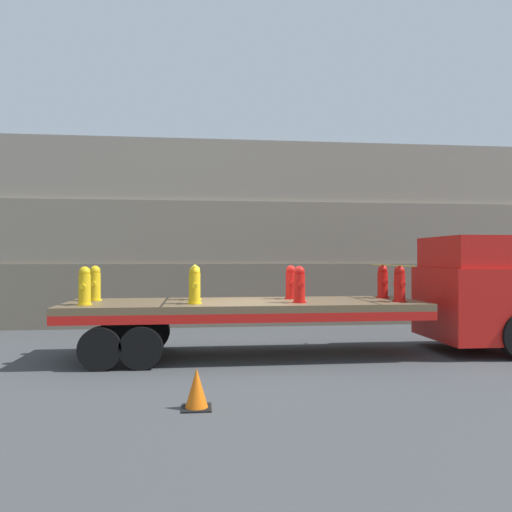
{
  "coord_description": "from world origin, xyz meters",
  "views": [
    {
      "loc": [
        -1.09,
        -12.0,
        2.38
      ],
      "look_at": [
        0.26,
        0.0,
        2.42
      ],
      "focal_mm": 35.0,
      "sensor_mm": 36.0,
      "label": 1
    }
  ],
  "objects_px": {
    "flatbed_trailer": "(221,312)",
    "fire_hydrant_red_far_2": "(291,283)",
    "traffic_cone": "(197,389)",
    "fire_hydrant_yellow_near_0": "(85,286)",
    "fire_hydrant_red_near_3": "(400,284)",
    "fire_hydrant_red_far_3": "(383,282)",
    "truck_cab": "(480,293)",
    "fire_hydrant_yellow_far_1": "(195,283)",
    "fire_hydrant_yellow_near_1": "(195,286)",
    "fire_hydrant_red_near_2": "(299,285)",
    "fire_hydrant_yellow_far_0": "(95,284)"
  },
  "relations": [
    {
      "from": "flatbed_trailer",
      "to": "fire_hydrant_red_far_2",
      "type": "bearing_deg",
      "value": 17.15
    },
    {
      "from": "flatbed_trailer",
      "to": "traffic_cone",
      "type": "xyz_separation_m",
      "value": [
        -0.56,
        -4.08,
        -0.76
      ]
    },
    {
      "from": "fire_hydrant_yellow_near_0",
      "to": "fire_hydrant_red_near_3",
      "type": "bearing_deg",
      "value": 0.0
    },
    {
      "from": "fire_hydrant_red_far_2",
      "to": "fire_hydrant_red_far_3",
      "type": "xyz_separation_m",
      "value": [
        2.43,
        0.0,
        0.0
      ]
    },
    {
      "from": "truck_cab",
      "to": "flatbed_trailer",
      "type": "bearing_deg",
      "value": 180.0
    },
    {
      "from": "fire_hydrant_yellow_far_1",
      "to": "fire_hydrant_red_near_3",
      "type": "xyz_separation_m",
      "value": [
        4.86,
        -1.11,
        0.0
      ]
    },
    {
      "from": "fire_hydrant_red_near_3",
      "to": "flatbed_trailer",
      "type": "bearing_deg",
      "value": 172.53
    },
    {
      "from": "fire_hydrant_red_far_3",
      "to": "fire_hydrant_yellow_near_1",
      "type": "bearing_deg",
      "value": -167.15
    },
    {
      "from": "truck_cab",
      "to": "fire_hydrant_red_near_3",
      "type": "distance_m",
      "value": 2.45
    },
    {
      "from": "fire_hydrant_yellow_far_1",
      "to": "traffic_cone",
      "type": "relative_size",
      "value": 1.34
    },
    {
      "from": "fire_hydrant_red_near_2",
      "to": "fire_hydrant_yellow_near_0",
      "type": "bearing_deg",
      "value": 180.0
    },
    {
      "from": "fire_hydrant_yellow_near_0",
      "to": "truck_cab",
      "type": "bearing_deg",
      "value": 3.28
    },
    {
      "from": "fire_hydrant_yellow_near_1",
      "to": "fire_hydrant_yellow_far_1",
      "type": "height_order",
      "value": "same"
    },
    {
      "from": "fire_hydrant_red_near_3",
      "to": "fire_hydrant_red_far_2",
      "type": "bearing_deg",
      "value": 155.48
    },
    {
      "from": "flatbed_trailer",
      "to": "fire_hydrant_red_far_2",
      "type": "height_order",
      "value": "fire_hydrant_red_far_2"
    },
    {
      "from": "fire_hydrant_yellow_far_1",
      "to": "fire_hydrant_red_near_2",
      "type": "xyz_separation_m",
      "value": [
        2.43,
        -1.11,
        0.0
      ]
    },
    {
      "from": "fire_hydrant_yellow_far_0",
      "to": "fire_hydrant_yellow_far_1",
      "type": "bearing_deg",
      "value": 0.0
    },
    {
      "from": "truck_cab",
      "to": "flatbed_trailer",
      "type": "distance_m",
      "value": 6.61
    },
    {
      "from": "fire_hydrant_red_far_2",
      "to": "fire_hydrant_red_far_3",
      "type": "relative_size",
      "value": 1.0
    },
    {
      "from": "flatbed_trailer",
      "to": "fire_hydrant_yellow_far_0",
      "type": "height_order",
      "value": "fire_hydrant_yellow_far_0"
    },
    {
      "from": "fire_hydrant_yellow_far_1",
      "to": "fire_hydrant_red_near_2",
      "type": "height_order",
      "value": "same"
    },
    {
      "from": "flatbed_trailer",
      "to": "fire_hydrant_yellow_near_0",
      "type": "relative_size",
      "value": 9.89
    },
    {
      "from": "fire_hydrant_red_near_2",
      "to": "traffic_cone",
      "type": "height_order",
      "value": "fire_hydrant_red_near_2"
    },
    {
      "from": "fire_hydrant_yellow_far_0",
      "to": "traffic_cone",
      "type": "height_order",
      "value": "fire_hydrant_yellow_far_0"
    },
    {
      "from": "truck_cab",
      "to": "fire_hydrant_yellow_far_0",
      "type": "distance_m",
      "value": 9.68
    },
    {
      "from": "truck_cab",
      "to": "fire_hydrant_red_near_3",
      "type": "bearing_deg",
      "value": -166.81
    },
    {
      "from": "truck_cab",
      "to": "fire_hydrant_red_near_3",
      "type": "relative_size",
      "value": 3.39
    },
    {
      "from": "fire_hydrant_yellow_far_0",
      "to": "fire_hydrant_red_far_3",
      "type": "height_order",
      "value": "same"
    },
    {
      "from": "fire_hydrant_yellow_near_1",
      "to": "fire_hydrant_red_far_3",
      "type": "height_order",
      "value": "same"
    },
    {
      "from": "fire_hydrant_red_near_3",
      "to": "fire_hydrant_yellow_far_1",
      "type": "bearing_deg",
      "value": 167.15
    },
    {
      "from": "fire_hydrant_yellow_far_0",
      "to": "fire_hydrant_yellow_near_1",
      "type": "height_order",
      "value": "same"
    },
    {
      "from": "fire_hydrant_yellow_near_1",
      "to": "fire_hydrant_yellow_far_1",
      "type": "relative_size",
      "value": 1.0
    },
    {
      "from": "fire_hydrant_red_near_2",
      "to": "fire_hydrant_red_near_3",
      "type": "height_order",
      "value": "same"
    },
    {
      "from": "fire_hydrant_yellow_near_1",
      "to": "traffic_cone",
      "type": "height_order",
      "value": "fire_hydrant_yellow_near_1"
    },
    {
      "from": "fire_hydrant_red_near_2",
      "to": "traffic_cone",
      "type": "xyz_separation_m",
      "value": [
        -2.36,
        -3.52,
        -1.43
      ]
    },
    {
      "from": "fire_hydrant_yellow_near_0",
      "to": "fire_hydrant_red_near_2",
      "type": "distance_m",
      "value": 4.86
    },
    {
      "from": "fire_hydrant_yellow_far_1",
      "to": "fire_hydrant_red_near_2",
      "type": "distance_m",
      "value": 2.67
    },
    {
      "from": "fire_hydrant_red_near_3",
      "to": "traffic_cone",
      "type": "relative_size",
      "value": 1.34
    },
    {
      "from": "fire_hydrant_yellow_far_1",
      "to": "fire_hydrant_red_near_3",
      "type": "bearing_deg",
      "value": -12.85
    },
    {
      "from": "traffic_cone",
      "to": "flatbed_trailer",
      "type": "bearing_deg",
      "value": 82.16
    },
    {
      "from": "flatbed_trailer",
      "to": "fire_hydrant_red_far_2",
      "type": "xyz_separation_m",
      "value": [
        1.8,
        0.55,
        0.68
      ]
    },
    {
      "from": "fire_hydrant_red_far_2",
      "to": "fire_hydrant_red_far_3",
      "type": "bearing_deg",
      "value": 0.0
    },
    {
      "from": "fire_hydrant_yellow_near_0",
      "to": "fire_hydrant_red_far_2",
      "type": "bearing_deg",
      "value": 12.85
    },
    {
      "from": "flatbed_trailer",
      "to": "fire_hydrant_red_far_3",
      "type": "relative_size",
      "value": 9.89
    },
    {
      "from": "fire_hydrant_red_near_2",
      "to": "truck_cab",
      "type": "bearing_deg",
      "value": 6.59
    },
    {
      "from": "flatbed_trailer",
      "to": "fire_hydrant_red_far_3",
      "type": "height_order",
      "value": "fire_hydrant_red_far_3"
    },
    {
      "from": "fire_hydrant_yellow_far_1",
      "to": "traffic_cone",
      "type": "xyz_separation_m",
      "value": [
        0.07,
        -4.63,
        -1.43
      ]
    },
    {
      "from": "fire_hydrant_yellow_near_1",
      "to": "fire_hydrant_yellow_far_1",
      "type": "xyz_separation_m",
      "value": [
        0.0,
        1.11,
        0.0
      ]
    },
    {
      "from": "truck_cab",
      "to": "fire_hydrant_red_far_2",
      "type": "bearing_deg",
      "value": 173.41
    },
    {
      "from": "flatbed_trailer",
      "to": "fire_hydrant_yellow_far_0",
      "type": "bearing_deg",
      "value": 169.75
    }
  ]
}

